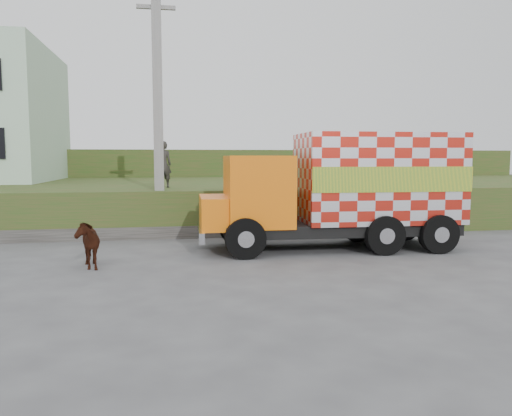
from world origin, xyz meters
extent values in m
plane|color=#474749|center=(0.00, 0.00, 0.00)|extent=(120.00, 120.00, 0.00)
cube|color=#29511B|center=(0.00, 10.00, 0.75)|extent=(40.00, 12.00, 1.50)
cube|color=#29511B|center=(0.00, 22.00, 1.50)|extent=(40.00, 12.00, 3.00)
cube|color=#595651|center=(-2.00, 4.20, 0.20)|extent=(16.00, 0.50, 0.40)
cube|color=gray|center=(-1.00, 4.60, 4.00)|extent=(0.30, 0.30, 8.00)
cube|color=gray|center=(-1.00, 4.60, 7.20)|extent=(1.20, 0.12, 0.12)
cube|color=black|center=(3.96, 1.58, 0.61)|extent=(6.48, 2.25, 0.33)
cube|color=orange|center=(1.69, 1.64, 1.65)|extent=(1.76, 2.22, 1.89)
cube|color=orange|center=(0.60, 1.67, 1.09)|extent=(1.00, 2.01, 0.85)
cube|color=silver|center=(5.09, 1.55, 1.98)|extent=(4.41, 2.38, 2.46)
cube|color=yellow|center=(5.06, 0.40, 1.98)|extent=(4.34, 0.16, 0.66)
cube|color=yellow|center=(5.12, 2.70, 1.98)|extent=(4.34, 0.16, 0.66)
cube|color=silver|center=(0.13, 1.68, 0.52)|extent=(0.20, 2.18, 0.28)
cylinder|color=black|center=(1.19, 0.57, 0.52)|extent=(1.05, 0.36, 1.04)
cylinder|color=black|center=(1.25, 2.74, 0.52)|extent=(1.05, 0.36, 1.04)
cylinder|color=black|center=(4.87, 0.47, 0.52)|extent=(1.05, 0.36, 1.04)
cylinder|color=black|center=(4.93, 2.64, 0.52)|extent=(1.05, 0.36, 1.04)
cylinder|color=black|center=(6.38, 0.43, 0.52)|extent=(1.05, 0.36, 1.04)
cylinder|color=black|center=(6.44, 2.60, 0.52)|extent=(1.05, 0.36, 1.04)
imported|color=#371F0D|center=(-2.61, 0.22, 0.57)|extent=(0.96, 1.46, 1.14)
imported|color=#2C2A27|center=(-0.90, 6.11, 2.32)|extent=(0.64, 0.46, 1.63)
camera|label=1|loc=(-0.64, -11.71, 2.53)|focal=35.00mm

